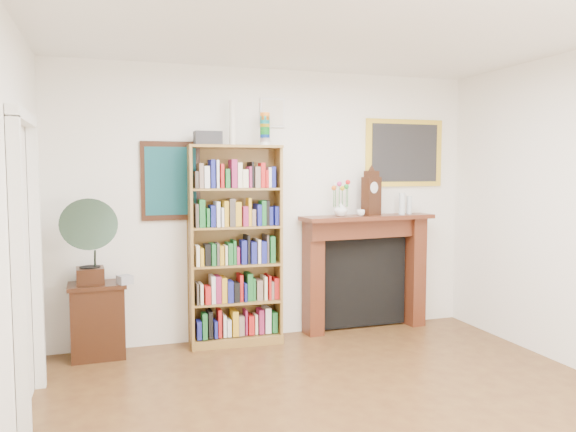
# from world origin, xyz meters

# --- Properties ---
(room) EXTENTS (4.51, 5.01, 2.81)m
(room) POSITION_xyz_m (0.00, 0.00, 1.40)
(room) COLOR #4D2C17
(room) RESTS_ON ground
(door_casing) EXTENTS (0.08, 1.02, 2.17)m
(door_casing) POSITION_xyz_m (-2.21, 1.20, 1.26)
(door_casing) COLOR white
(door_casing) RESTS_ON left_wall
(teal_poster) EXTENTS (0.58, 0.04, 0.78)m
(teal_poster) POSITION_xyz_m (-1.05, 2.48, 1.65)
(teal_poster) COLOR black
(teal_poster) RESTS_ON back_wall
(small_picture) EXTENTS (0.26, 0.04, 0.30)m
(small_picture) POSITION_xyz_m (0.00, 2.48, 2.35)
(small_picture) COLOR white
(small_picture) RESTS_ON back_wall
(gilt_painting) EXTENTS (0.95, 0.04, 0.75)m
(gilt_painting) POSITION_xyz_m (1.55, 2.48, 1.95)
(gilt_painting) COLOR yellow
(gilt_painting) RESTS_ON back_wall
(bookshelf) EXTENTS (0.94, 0.38, 2.31)m
(bookshelf) POSITION_xyz_m (-0.44, 2.31, 1.12)
(bookshelf) COLOR brown
(bookshelf) RESTS_ON floor
(side_cabinet) EXTENTS (0.53, 0.39, 0.71)m
(side_cabinet) POSITION_xyz_m (-1.77, 2.29, 0.35)
(side_cabinet) COLOR black
(side_cabinet) RESTS_ON floor
(fireplace) EXTENTS (1.53, 0.47, 1.27)m
(fireplace) POSITION_xyz_m (1.03, 2.39, 0.76)
(fireplace) COLOR #4A2011
(fireplace) RESTS_ON floor
(gramophone) EXTENTS (0.52, 0.64, 0.80)m
(gramophone) POSITION_xyz_m (-1.82, 2.17, 1.16)
(gramophone) COLOR black
(gramophone) RESTS_ON side_cabinet
(cd_stack) EXTENTS (0.16, 0.16, 0.08)m
(cd_stack) POSITION_xyz_m (-1.52, 2.18, 0.75)
(cd_stack) COLOR #B4B5C1
(cd_stack) RESTS_ON side_cabinet
(mantel_clock) EXTENTS (0.24, 0.19, 0.48)m
(mantel_clock) POSITION_xyz_m (1.08, 2.34, 1.50)
(mantel_clock) COLOR black
(mantel_clock) RESTS_ON fireplace
(flower_vase) EXTENTS (0.16, 0.16, 0.15)m
(flower_vase) POSITION_xyz_m (0.70, 2.31, 1.35)
(flower_vase) COLOR white
(flower_vase) RESTS_ON fireplace
(teacup) EXTENTS (0.10, 0.10, 0.07)m
(teacup) POSITION_xyz_m (0.92, 2.26, 1.30)
(teacup) COLOR white
(teacup) RESTS_ON fireplace
(bottle_left) EXTENTS (0.07, 0.07, 0.24)m
(bottle_left) POSITION_xyz_m (1.43, 2.30, 1.39)
(bottle_left) COLOR silver
(bottle_left) RESTS_ON fireplace
(bottle_right) EXTENTS (0.06, 0.06, 0.20)m
(bottle_right) POSITION_xyz_m (1.55, 2.35, 1.37)
(bottle_right) COLOR silver
(bottle_right) RESTS_ON fireplace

